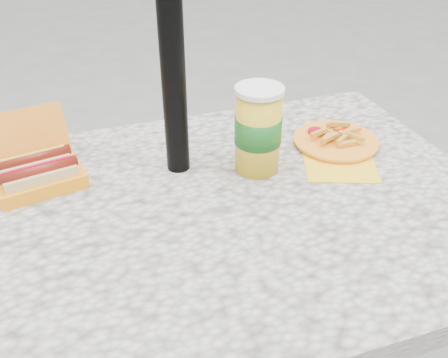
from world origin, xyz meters
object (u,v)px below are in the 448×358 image
object	(u,v)px
umbrella_pole	(169,5)
fries_plate	(336,142)
soda_cup	(258,130)
hotdog_box	(38,172)

from	to	relation	value
umbrella_pole	fries_plate	size ratio (longest dim) A/B	7.72
umbrella_pole	soda_cup	world-z (taller)	umbrella_pole
fries_plate	soda_cup	bearing A→B (deg)	-171.02
fries_plate	umbrella_pole	bearing A→B (deg)	176.07
fries_plate	soda_cup	distance (m)	0.23
fries_plate	hotdog_box	bearing A→B (deg)	175.59
soda_cup	umbrella_pole	bearing A→B (deg)	159.64
umbrella_pole	soda_cup	size ratio (longest dim) A/B	11.52
hotdog_box	soda_cup	xyz separation A→B (m)	(0.45, -0.09, 0.06)
hotdog_box	soda_cup	world-z (taller)	soda_cup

